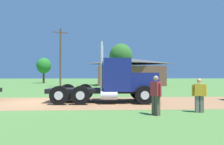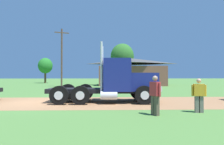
{
  "view_description": "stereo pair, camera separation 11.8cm",
  "coord_description": "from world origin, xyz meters",
  "px_view_note": "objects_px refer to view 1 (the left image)",
  "views": [
    {
      "loc": [
        4.48,
        -12.33,
        1.72
      ],
      "look_at": [
        4.98,
        -0.1,
        1.92
      ],
      "focal_mm": 30.59,
      "sensor_mm": 36.0,
      "label": 1
    },
    {
      "loc": [
        4.6,
        -12.33,
        1.72
      ],
      "look_at": [
        4.98,
        -0.1,
        1.92
      ],
      "focal_mm": 30.59,
      "sensor_mm": 36.0,
      "label": 2
    }
  ],
  "objects_px": {
    "truck_foreground_white": "(117,82)",
    "shed_building": "(130,72)",
    "utility_pole_near": "(61,56)",
    "visitor_standing_near": "(156,94)",
    "visitor_by_barrel": "(199,94)"
  },
  "relations": [
    {
      "from": "truck_foreground_white",
      "to": "visitor_by_barrel",
      "type": "distance_m",
      "value": 5.19
    },
    {
      "from": "visitor_standing_near",
      "to": "utility_pole_near",
      "type": "bearing_deg",
      "value": 112.74
    },
    {
      "from": "truck_foreground_white",
      "to": "shed_building",
      "type": "distance_m",
      "value": 21.79
    },
    {
      "from": "truck_foreground_white",
      "to": "utility_pole_near",
      "type": "xyz_separation_m",
      "value": [
        -7.6,
        17.18,
        3.42
      ]
    },
    {
      "from": "truck_foreground_white",
      "to": "visitor_standing_near",
      "type": "relative_size",
      "value": 4.15
    },
    {
      "from": "utility_pole_near",
      "to": "truck_foreground_white",
      "type": "bearing_deg",
      "value": -66.14
    },
    {
      "from": "visitor_standing_near",
      "to": "truck_foreground_white",
      "type": "bearing_deg",
      "value": 108.04
    },
    {
      "from": "visitor_standing_near",
      "to": "visitor_by_barrel",
      "type": "relative_size",
      "value": 1.09
    },
    {
      "from": "truck_foreground_white",
      "to": "utility_pole_near",
      "type": "distance_m",
      "value": 19.1
    },
    {
      "from": "visitor_standing_near",
      "to": "visitor_by_barrel",
      "type": "xyz_separation_m",
      "value": [
        2.2,
        0.53,
        -0.08
      ]
    },
    {
      "from": "utility_pole_near",
      "to": "visitor_standing_near",
      "type": "bearing_deg",
      "value": -67.26
    },
    {
      "from": "shed_building",
      "to": "utility_pole_near",
      "type": "height_order",
      "value": "utility_pole_near"
    },
    {
      "from": "truck_foreground_white",
      "to": "shed_building",
      "type": "height_order",
      "value": "shed_building"
    },
    {
      "from": "utility_pole_near",
      "to": "shed_building",
      "type": "bearing_deg",
      "value": 20.36
    },
    {
      "from": "utility_pole_near",
      "to": "visitor_by_barrel",
      "type": "bearing_deg",
      "value": -61.86
    }
  ]
}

